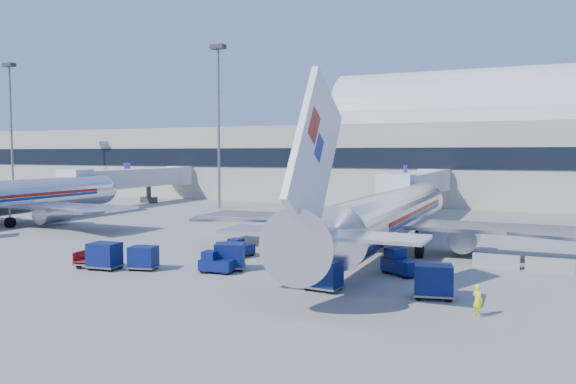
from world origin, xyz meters
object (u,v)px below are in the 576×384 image
at_px(jetbridge_mid, 139,178).
at_px(tug_right, 400,263).
at_px(jetbridge_near, 420,184).
at_px(tug_left, 239,248).
at_px(barrier_near, 496,261).
at_px(cart_solo_near, 324,274).
at_px(mast_west, 219,102).
at_px(cart_train_c, 105,255).
at_px(airliner_main, 388,216).
at_px(barrier_mid, 550,265).
at_px(cart_solo_far, 433,280).
at_px(mast_far_west, 11,111).
at_px(cart_train_b, 143,257).
at_px(airliner_mid, 0,198).
at_px(cart_open_red, 92,262).
at_px(cart_train_a, 230,256).
at_px(tug_lead, 216,263).
at_px(ramp_worker, 477,300).

distance_m(jetbridge_mid, tug_right, 57.78).
height_order(jetbridge_near, tug_left, jetbridge_near).
height_order(barrier_near, cart_solo_near, cart_solo_near).
xyz_separation_m(mast_west, cart_train_c, (14.14, -38.96, -13.84)).
relative_size(airliner_main, mast_west, 1.65).
distance_m(barrier_near, barrier_mid, 3.30).
xyz_separation_m(tug_left, cart_solo_near, (9.22, -7.06, 0.26)).
height_order(jetbridge_mid, cart_solo_far, jetbridge_mid).
xyz_separation_m(mast_far_west, cart_train_b, (56.60, -38.06, -13.95)).
height_order(airliner_mid, cart_solo_far, airliner_mid).
distance_m(barrier_mid, cart_train_c, 29.29).
bearing_deg(cart_train_c, mast_west, 104.27).
bearing_deg(barrier_near, cart_solo_near, -129.02).
height_order(jetbridge_mid, mast_far_west, mast_far_west).
xyz_separation_m(cart_solo_far, cart_open_red, (-22.31, -1.19, -0.58)).
distance_m(airliner_mid, cart_solo_near, 43.51).
bearing_deg(mast_west, cart_solo_far, -46.87).
relative_size(jetbridge_near, barrier_mid, 9.17).
relative_size(jetbridge_near, cart_open_red, 12.76).
bearing_deg(cart_open_red, mast_far_west, 138.18).
bearing_deg(cart_train_a, tug_right, -7.05).
distance_m(jetbridge_near, cart_solo_far, 39.50).
bearing_deg(cart_train_b, mast_west, 100.59).
height_order(tug_lead, ramp_worker, ramp_worker).
height_order(jetbridge_near, cart_solo_far, jetbridge_near).
distance_m(airliner_main, cart_open_red, 21.78).
bearing_deg(tug_lead, airliner_main, 48.08).
relative_size(barrier_near, barrier_mid, 1.00).
bearing_deg(cart_solo_far, cart_train_c, 171.46).
bearing_deg(ramp_worker, airliner_mid, 21.10).
bearing_deg(cart_train_a, barrier_near, 2.77).
xyz_separation_m(cart_train_c, cart_open_red, (-1.05, -0.03, -0.56)).
bearing_deg(mast_west, ramp_worker, -46.83).
xyz_separation_m(cart_train_a, cart_solo_near, (7.59, -2.74, -0.03)).
height_order(mast_west, tug_lead, mast_west).
distance_m(cart_train_a, cart_solo_near, 8.07).
distance_m(jetbridge_mid, ramp_worker, 66.60).
relative_size(barrier_mid, ramp_worker, 1.93).
xyz_separation_m(cart_train_b, cart_train_c, (-2.46, -0.91, 0.11)).
xyz_separation_m(cart_train_c, cart_solo_far, (21.26, 1.16, 0.02)).
distance_m(jetbridge_mid, mast_west, 18.06).
height_order(airliner_mid, jetbridge_near, airliner_mid).
bearing_deg(barrier_mid, barrier_near, 180.00).
relative_size(tug_right, cart_train_b, 1.37).
bearing_deg(ramp_worker, cart_train_b, 31.51).
height_order(barrier_mid, cart_open_red, barrier_mid).
bearing_deg(barrier_mid, tug_right, -151.58).
bearing_deg(mast_far_west, jetbridge_near, 0.68).
xyz_separation_m(mast_west, barrier_mid, (41.30, -28.00, -14.34)).
xyz_separation_m(barrier_near, cart_train_c, (-23.86, -10.96, 0.50)).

